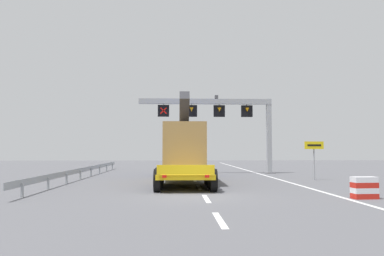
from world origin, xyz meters
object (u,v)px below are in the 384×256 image
Objects in this scene: overhead_lane_gantry at (222,113)px; exit_sign_yellow at (314,151)px; heavy_haul_truck_yellow at (183,150)px; crash_barrier_striped at (364,188)px.

overhead_lane_gantry is 9.79m from exit_sign_yellow.
heavy_haul_truck_yellow reaches higher than exit_sign_yellow.
overhead_lane_gantry is 0.83× the size of heavy_haul_truck_yellow.
overhead_lane_gantry reaches higher than exit_sign_yellow.
overhead_lane_gantry reaches higher than crash_barrier_striped.
heavy_haul_truck_yellow is at bearing -116.13° from overhead_lane_gantry.
overhead_lane_gantry is at bearing 124.95° from exit_sign_yellow.
overhead_lane_gantry is at bearing 63.87° from heavy_haul_truck_yellow.
heavy_haul_truck_yellow is at bearing 176.37° from exit_sign_yellow.
heavy_haul_truck_yellow reaches higher than crash_barrier_striped.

